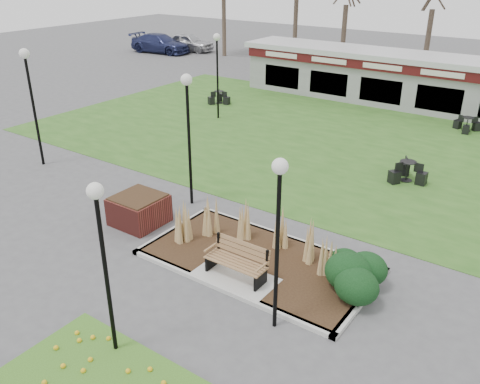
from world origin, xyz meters
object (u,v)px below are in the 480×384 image
Objects in this scene: bistro_set_a at (219,99)px; car_silver at (188,42)px; car_black at (331,60)px; bistro_set_d at (467,126)px; park_bench at (238,260)px; lamp_post_far_left at (217,57)px; lamp_post_near_right at (101,234)px; lamp_post_mid_right at (188,112)px; bistro_set_b at (407,174)px; lamp_post_mid_left at (29,82)px; lamp_post_near_left at (279,209)px; food_pavilion at (448,85)px; brick_planter at (139,209)px; car_blue at (160,43)px.

bistro_set_a is 0.29× the size of car_silver.
bistro_set_d is at bearing -140.90° from car_black.
car_black reaches higher than park_bench.
bistro_set_d is (11.31, 5.27, -2.93)m from lamp_post_far_left.
lamp_post_near_right is 0.86× the size of car_silver.
bistro_set_a is (-11.22, 13.91, -0.33)m from park_bench.
park_bench is 0.37× the size of car_silver.
lamp_post_far_left is (-5.47, 8.67, -0.10)m from lamp_post_mid_right.
lamp_post_near_right is 13.19m from bistro_set_b.
bistro_set_a is 13.40m from bistro_set_d.
lamp_post_mid_left reaches higher than lamp_post_near_right.
lamp_post_mid_right reaches higher than lamp_post_near_right.
lamp_post_mid_left is (-13.15, 3.14, 0.37)m from lamp_post_near_left.
bistro_set_b is at bearing 80.72° from lamp_post_near_right.
park_bench is 0.42× the size of lamp_post_near_right.
lamp_post_near_right is (-0.59, -3.75, 2.33)m from park_bench.
food_pavilion is 5.71× the size of car_black.
bistro_set_a reaches higher than bistro_set_d.
food_pavilion is 10.88m from bistro_set_b.
food_pavilion reaches higher than park_bench.
bistro_set_a is (-1.78, 2.43, -2.92)m from lamp_post_far_left.
lamp_post_near_right is 12.26m from lamp_post_mid_left.
brick_planter is 6.38m from lamp_post_near_right.
bistro_set_b is at bearing -125.44° from car_blue.
lamp_post_mid_right is at bearing 117.21° from lamp_post_near_right.
lamp_post_near_left is 0.90× the size of car_silver.
car_black is (-9.72, 30.50, -2.21)m from lamp_post_near_right.
lamp_post_far_left reaches higher than park_bench.
lamp_post_far_left is 21.32m from car_blue.
lamp_post_mid_left is 7.43m from lamp_post_mid_right.
food_pavilion is 26.48m from car_blue.
food_pavilion is at bearing 57.21° from lamp_post_mid_left.
lamp_post_mid_right is 1.04× the size of car_black.
brick_planter is 17.19m from bistro_set_d.
food_pavilion is at bearing 97.94° from bistro_set_b.
food_pavilion is 16.69× the size of bistro_set_b.
car_silver is (-24.47, 7.04, -0.68)m from food_pavilion.
lamp_post_mid_right is at bearing -176.67° from car_black.
brick_planter is at bearing -101.90° from lamp_post_mid_right.
lamp_post_mid_left reaches higher than park_bench.
lamp_post_mid_right reaches higher than bistro_set_d.
food_pavilion is at bearing 88.56° from lamp_post_near_right.
car_blue is (-16.57, 13.21, -2.36)m from lamp_post_far_left.
lamp_post_far_left is (-11.22, 12.53, 0.14)m from lamp_post_near_left.
lamp_post_mid_left is 1.09× the size of car_black.
food_pavilion is 6.15× the size of lamp_post_near_right.
lamp_post_near_right is at bearing -62.79° from lamp_post_mid_right.
park_bench is 0.41× the size of lamp_post_near_left.
car_silver is (-15.04, 15.27, -2.39)m from lamp_post_far_left.
food_pavilion is at bearing 94.93° from lamp_post_near_left.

